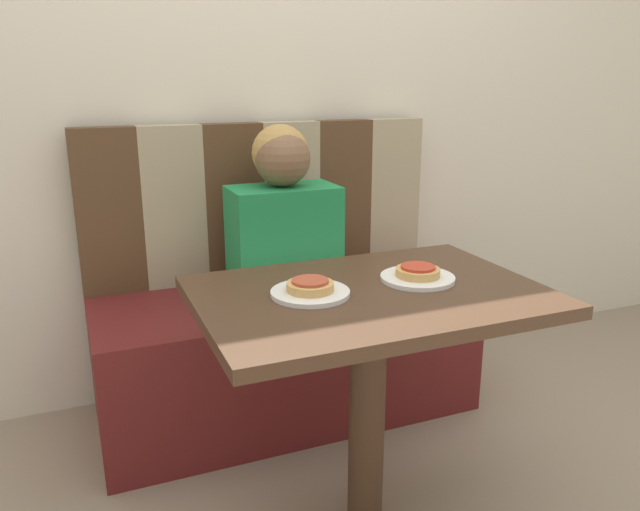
# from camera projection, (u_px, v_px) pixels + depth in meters

# --- Properties ---
(wall_back) EXTENTS (7.00, 0.05, 2.60)m
(wall_back) POSITION_uv_depth(u_px,v_px,m) (251.00, 59.00, 2.36)
(wall_back) COLOR beige
(wall_back) RESTS_ON ground_plane
(booth_seat) EXTENTS (1.37, 0.58, 0.47)m
(booth_seat) POSITION_uv_depth(u_px,v_px,m) (286.00, 352.00, 2.35)
(booth_seat) COLOR #5B1919
(booth_seat) RESTS_ON ground_plane
(booth_backrest) EXTENTS (1.37, 0.08, 0.60)m
(booth_backrest) POSITION_uv_depth(u_px,v_px,m) (262.00, 201.00, 2.42)
(booth_backrest) COLOR #4C331E
(booth_backrest) RESTS_ON booth_seat
(dining_table) EXTENTS (0.89, 0.62, 0.70)m
(dining_table) POSITION_uv_depth(u_px,v_px,m) (369.00, 328.00, 1.65)
(dining_table) COLOR #422B1C
(dining_table) RESTS_ON ground_plane
(person) EXTENTS (0.38, 0.23, 0.61)m
(person) POSITION_uv_depth(u_px,v_px,m) (283.00, 215.00, 2.20)
(person) COLOR #1E8447
(person) RESTS_ON booth_seat
(plate_left) EXTENTS (0.20, 0.20, 0.01)m
(plate_left) POSITION_uv_depth(u_px,v_px,m) (310.00, 293.00, 1.58)
(plate_left) COLOR white
(plate_left) RESTS_ON dining_table
(plate_right) EXTENTS (0.20, 0.20, 0.01)m
(plate_right) POSITION_uv_depth(u_px,v_px,m) (417.00, 278.00, 1.69)
(plate_right) COLOR white
(plate_right) RESTS_ON dining_table
(pizza_left) EXTENTS (0.12, 0.12, 0.03)m
(pizza_left) POSITION_uv_depth(u_px,v_px,m) (310.00, 286.00, 1.57)
(pizza_left) COLOR tan
(pizza_left) RESTS_ON plate_left
(pizza_right) EXTENTS (0.12, 0.12, 0.03)m
(pizza_right) POSITION_uv_depth(u_px,v_px,m) (418.00, 271.00, 1.69)
(pizza_right) COLOR tan
(pizza_right) RESTS_ON plate_right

